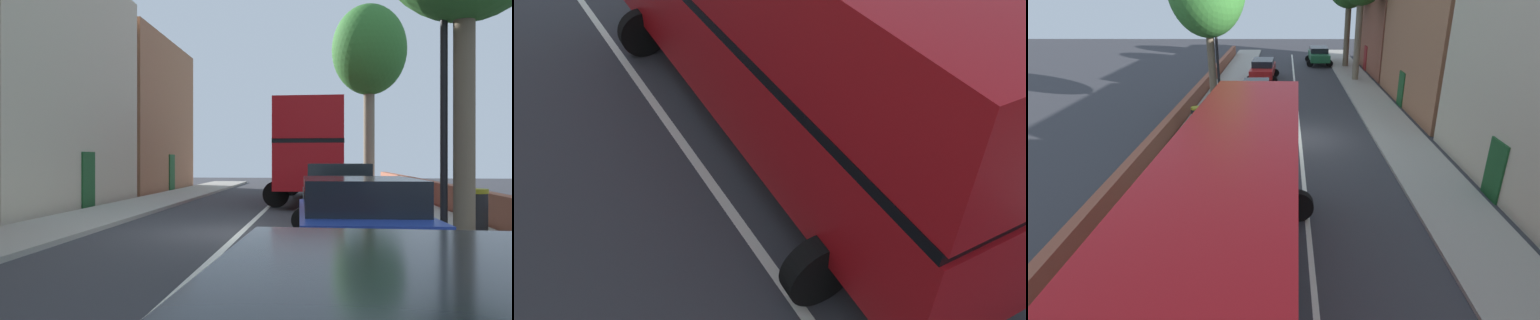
# 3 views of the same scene
# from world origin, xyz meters

# --- Properties ---
(ground_plane) EXTENTS (84.00, 84.00, 0.00)m
(ground_plane) POSITION_xyz_m (0.00, 0.00, 0.00)
(ground_plane) COLOR #333338
(road_centre_line) EXTENTS (0.16, 54.00, 0.01)m
(road_centre_line) POSITION_xyz_m (0.00, 0.00, 0.00)
(road_centre_line) COLOR silver
(road_centre_line) RESTS_ON ground
(sidewalk_left) EXTENTS (2.60, 60.00, 0.12)m
(sidewalk_left) POSITION_xyz_m (-4.90, 0.00, 0.06)
(sidewalk_left) COLOR #9E998E
(sidewalk_left) RESTS_ON ground
(sidewalk_right) EXTENTS (2.60, 60.00, 0.12)m
(sidewalk_right) POSITION_xyz_m (4.90, 0.00, 0.06)
(sidewalk_right) COLOR #9E998E
(sidewalk_right) RESTS_ON ground
(terraced_houses_left) EXTENTS (4.07, 47.52, 9.71)m
(terraced_houses_left) POSITION_xyz_m (-8.50, -0.07, 4.50)
(terraced_houses_left) COLOR brown
(terraced_houses_left) RESTS_ON ground
(boundary_wall_right) EXTENTS (0.36, 54.00, 0.95)m
(boundary_wall_right) POSITION_xyz_m (6.45, 0.00, 0.47)
(boundary_wall_right) COLOR brown
(boundary_wall_right) RESTS_ON ground
(double_decker_bus) EXTENTS (3.78, 10.79, 4.06)m
(double_decker_bus) POSITION_xyz_m (1.70, 11.09, 2.35)
(double_decker_bus) COLOR #B60F16
(double_decker_bus) RESTS_ON ground
(parked_car_red_right_0) EXTENTS (2.54, 4.61, 1.62)m
(parked_car_red_right_0) POSITION_xyz_m (2.50, -13.51, 0.93)
(parked_car_red_right_0) COLOR #AD1919
(parked_car_red_right_0) RESTS_ON ground
(parked_car_grey_right_1) EXTENTS (2.52, 4.52, 1.72)m
(parked_car_grey_right_1) POSITION_xyz_m (2.50, 1.42, 0.97)
(parked_car_grey_right_1) COLOR slate
(parked_car_grey_right_1) RESTS_ON ground
(parked_car_blue_right_2) EXTENTS (2.50, 4.33, 1.56)m
(parked_car_blue_right_2) POSITION_xyz_m (2.50, -5.64, 0.90)
(parked_car_blue_right_2) COLOR #1E389E
(parked_car_blue_right_2) RESTS_ON ground
(parked_car_green_left_3) EXTENTS (2.50, 4.48, 1.62)m
(parked_car_green_left_3) POSITION_xyz_m (-2.50, -20.82, 0.93)
(parked_car_green_left_3) COLOR #1E6038
(parked_car_green_left_3) RESTS_ON ground
(lamppost_right) EXTENTS (0.32, 0.32, 6.31)m
(lamppost_right) POSITION_xyz_m (4.30, -2.95, 3.81)
(lamppost_right) COLOR black
(lamppost_right) RESTS_ON sidewalk_right
(litter_bin_right) EXTENTS (0.55, 0.55, 1.07)m
(litter_bin_right) POSITION_xyz_m (5.30, -1.35, 0.66)
(litter_bin_right) COLOR black
(litter_bin_right) RESTS_ON sidewalk_right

